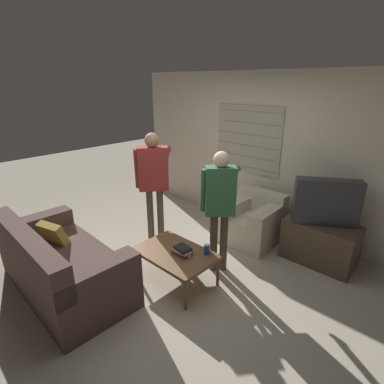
{
  "coord_description": "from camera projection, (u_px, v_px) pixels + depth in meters",
  "views": [
    {
      "loc": [
        2.53,
        -2.29,
        2.38
      ],
      "look_at": [
        -0.01,
        0.44,
        1.0
      ],
      "focal_mm": 28.0,
      "sensor_mm": 36.0,
      "label": 1
    }
  ],
  "objects": [
    {
      "name": "person_right_standing",
      "position": [
        220.0,
        199.0,
        3.71
      ],
      "size": [
        0.47,
        0.76,
        1.61
      ],
      "rotation": [
        0.0,
        0.0,
        0.78
      ],
      "color": "#4C4233",
      "rests_on": "ground_plane"
    },
    {
      "name": "couch_blue",
      "position": [
        60.0,
        266.0,
        3.54
      ],
      "size": [
        1.89,
        0.98,
        0.89
      ],
      "rotation": [
        0.0,
        0.0,
        -0.03
      ],
      "color": "#4C3833",
      "rests_on": "ground_plane"
    },
    {
      "name": "book_stack",
      "position": [
        182.0,
        250.0,
        3.61
      ],
      "size": [
        0.25,
        0.19,
        0.1
      ],
      "color": "maroon",
      "rests_on": "coffee_table"
    },
    {
      "name": "tv_stand",
      "position": [
        320.0,
        242.0,
        4.13
      ],
      "size": [
        0.94,
        0.52,
        0.59
      ],
      "color": "#4C3D2D",
      "rests_on": "ground_plane"
    },
    {
      "name": "coffee_table",
      "position": [
        175.0,
        255.0,
        3.68
      ],
      "size": [
        0.97,
        0.65,
        0.42
      ],
      "color": "brown",
      "rests_on": "ground_plane"
    },
    {
      "name": "soda_can",
      "position": [
        207.0,
        249.0,
        3.6
      ],
      "size": [
        0.07,
        0.07,
        0.13
      ],
      "color": "#194C9E",
      "rests_on": "coffee_table"
    },
    {
      "name": "spare_remote",
      "position": [
        190.0,
        254.0,
        3.6
      ],
      "size": [
        0.11,
        0.13,
        0.02
      ],
      "rotation": [
        0.0,
        0.0,
        0.62
      ],
      "color": "white",
      "rests_on": "coffee_table"
    },
    {
      "name": "tv",
      "position": [
        326.0,
        202.0,
        3.92
      ],
      "size": [
        0.81,
        0.59,
        0.62
      ],
      "rotation": [
        0.0,
        0.0,
        3.68
      ],
      "color": "#2D2D33",
      "rests_on": "tv_stand"
    },
    {
      "name": "person_left_standing",
      "position": [
        154.0,
        175.0,
        4.42
      ],
      "size": [
        0.54,
        0.82,
        1.71
      ],
      "rotation": [
        0.0,
        0.0,
        0.88
      ],
      "color": "#4C4233",
      "rests_on": "ground_plane"
    },
    {
      "name": "armchair_beige",
      "position": [
        253.0,
        221.0,
        4.69
      ],
      "size": [
        0.8,
        0.83,
        0.76
      ],
      "rotation": [
        0.0,
        0.0,
        3.16
      ],
      "color": "beige",
      "rests_on": "ground_plane"
    },
    {
      "name": "wall_back",
      "position": [
        257.0,
        152.0,
        4.97
      ],
      "size": [
        5.2,
        0.08,
        2.55
      ],
      "color": "beige",
      "rests_on": "ground_plane"
    },
    {
      "name": "ground_plane",
      "position": [
        170.0,
        270.0,
        4.02
      ],
      "size": [
        16.0,
        16.0,
        0.0
      ],
      "primitive_type": "plane",
      "color": "#B2A893"
    }
  ]
}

